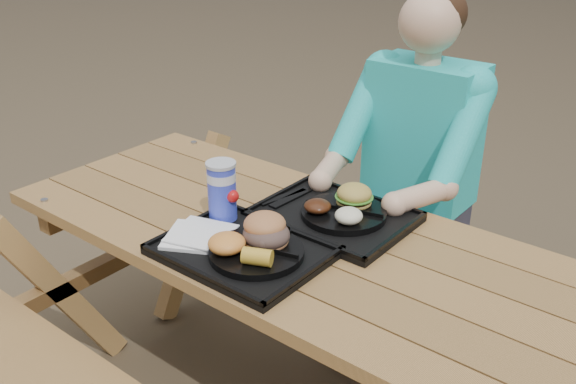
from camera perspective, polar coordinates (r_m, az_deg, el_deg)
The scene contains 17 objects.
picnic_table at distance 2.11m, azimuth 0.00°, elevation -12.47°, with size 1.80×1.49×0.75m, color #999999, non-canonical shape.
tray_near at distance 1.79m, azimuth -4.03°, elevation -5.30°, with size 0.45×0.35×0.02m, color black.
tray_far at distance 1.97m, azimuth 4.07°, elevation -2.26°, with size 0.45×0.35×0.02m, color black.
plate_near at distance 1.74m, azimuth -2.82°, elevation -5.38°, with size 0.26×0.26×0.02m, color black.
plate_far at distance 1.95m, azimuth 4.98°, elevation -1.89°, with size 0.26×0.26×0.02m, color black.
napkin_stack at distance 1.84m, azimuth -8.15°, elevation -3.81°, with size 0.17×0.17×0.02m, color white.
soda_cup at distance 1.91m, azimuth -5.88°, elevation -0.02°, with size 0.08×0.08×0.17m, color #1C2DD8.
condiment_bbq at distance 1.86m, azimuth -1.06°, elevation -3.02°, with size 0.05×0.05×0.03m, color #310905.
condiment_mustard at distance 1.83m, azimuth -0.38°, elevation -3.65°, with size 0.04×0.04×0.03m, color yellow.
sandwich at distance 1.74m, azimuth -1.96°, elevation -2.70°, with size 0.12×0.12×0.13m, color #BD7542, non-canonical shape.
mac_cheese at distance 1.72m, azimuth -5.47°, elevation -4.56°, with size 0.10×0.10×0.05m, color #F49E40.
corn_cob at distance 1.66m, azimuth -2.74°, elevation -5.77°, with size 0.08×0.08×0.05m, color gold, non-canonical shape.
cutlery_far at distance 2.05m, azimuth 0.26°, elevation -0.53°, with size 0.03×0.18×0.01m, color black.
burger at distance 1.97m, azimuth 5.93°, elevation 0.25°, with size 0.11×0.11×0.10m, color gold, non-canonical shape.
baked_beans at distance 1.93m, azimuth 2.64°, elevation -1.27°, with size 0.08×0.08×0.04m, color #431E0D.
potato_salad at distance 1.87m, azimuth 5.41°, elevation -2.11°, with size 0.08×0.08×0.05m, color white.
diner at distance 2.45m, azimuth 11.25°, elevation 0.00°, with size 0.48×0.84×1.28m, color #1BB0C2, non-canonical shape.
Camera 1 is at (1.04, -1.30, 1.67)m, focal length 40.00 mm.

